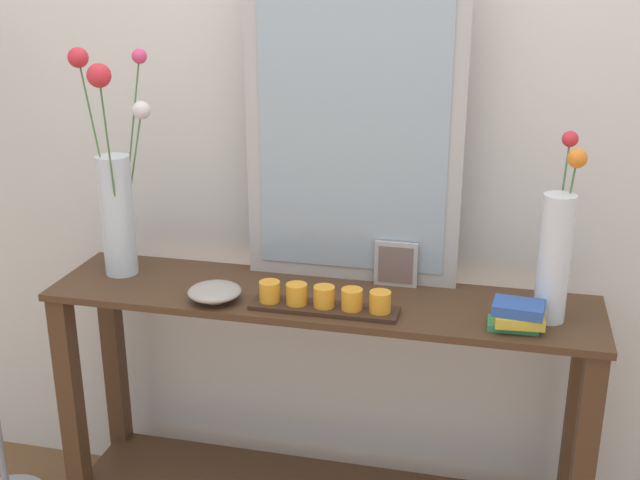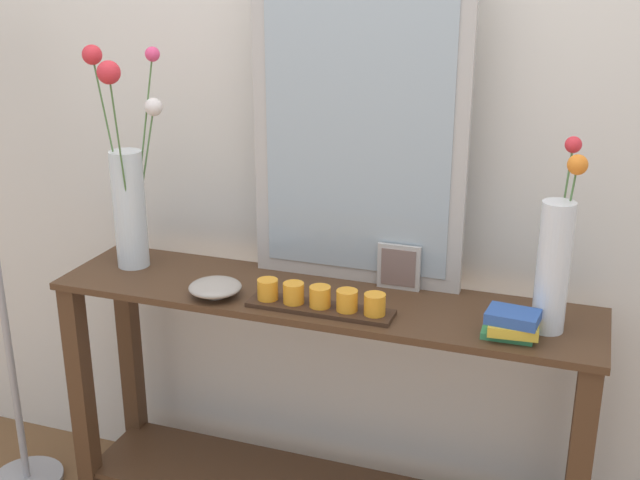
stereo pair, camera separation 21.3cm
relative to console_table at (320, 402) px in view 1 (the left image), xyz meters
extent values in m
cube|color=silver|center=(0.00, 0.29, 0.86)|extent=(6.40, 0.08, 2.70)
cube|color=#472D1C|center=(0.00, 0.00, 0.32)|extent=(1.51, 0.35, 0.02)
cube|color=#472D1C|center=(-0.72, -0.14, -0.09)|extent=(0.06, 0.06, 0.80)
cube|color=#472D1C|center=(-0.72, 0.14, -0.09)|extent=(0.06, 0.06, 0.80)
cube|color=#472D1C|center=(0.72, 0.14, -0.09)|extent=(0.06, 0.06, 0.80)
cube|color=#B7B2AD|center=(0.06, 0.14, 0.78)|extent=(0.60, 0.03, 0.90)
cube|color=#9EADB7|center=(0.06, 0.13, 0.78)|extent=(0.52, 0.00, 0.82)
cylinder|color=silver|center=(-0.61, 0.03, 0.51)|extent=(0.10, 0.10, 0.35)
cylinder|color=#4C753D|center=(-0.57, 0.06, 0.58)|extent=(0.09, 0.05, 0.46)
sphere|color=silver|center=(-0.53, 0.08, 0.81)|extent=(0.05, 0.05, 0.05)
cylinder|color=#4C753D|center=(-0.57, 0.06, 0.65)|extent=(0.09, 0.07, 0.60)
sphere|color=#EA4275|center=(-0.53, 0.10, 0.95)|extent=(0.04, 0.04, 0.04)
cylinder|color=#4C753D|center=(-0.63, 0.02, 0.66)|extent=(0.06, 0.05, 0.60)
sphere|color=red|center=(-0.66, -0.01, 0.96)|extent=(0.06, 0.06, 0.06)
cylinder|color=#4C753D|center=(-0.58, -0.02, 0.64)|extent=(0.03, 0.10, 0.57)
sphere|color=red|center=(-0.57, -0.07, 0.92)|extent=(0.06, 0.06, 0.06)
cylinder|color=silver|center=(0.60, -0.02, 0.50)|extent=(0.08, 0.08, 0.33)
cylinder|color=#4C753D|center=(0.62, 0.00, 0.55)|extent=(0.04, 0.01, 0.40)
sphere|color=orange|center=(0.63, 0.00, 0.75)|extent=(0.05, 0.05, 0.05)
cylinder|color=#4C753D|center=(0.61, 0.03, 0.57)|extent=(0.03, 0.07, 0.43)
sphere|color=red|center=(0.62, 0.07, 0.79)|extent=(0.04, 0.04, 0.04)
cube|color=#382316|center=(0.03, -0.09, 0.34)|extent=(0.39, 0.09, 0.01)
cylinder|color=orange|center=(-0.11, -0.09, 0.37)|extent=(0.06, 0.06, 0.05)
cylinder|color=orange|center=(-0.04, -0.09, 0.37)|extent=(0.06, 0.06, 0.05)
cylinder|color=orange|center=(0.03, -0.09, 0.37)|extent=(0.06, 0.06, 0.05)
cylinder|color=orange|center=(0.11, -0.09, 0.37)|extent=(0.06, 0.06, 0.05)
cylinder|color=orange|center=(0.18, -0.09, 0.37)|extent=(0.06, 0.06, 0.05)
cube|color=#B7B2AD|center=(0.19, 0.12, 0.40)|extent=(0.12, 0.01, 0.13)
cube|color=#775E57|center=(0.19, 0.11, 0.40)|extent=(0.10, 0.00, 0.11)
cylinder|color=#9E9389|center=(-0.27, -0.10, 0.34)|extent=(0.06, 0.06, 0.01)
ellipsoid|color=#9E9389|center=(-0.27, -0.10, 0.36)|extent=(0.15, 0.15, 0.04)
cube|color=#388E56|center=(0.52, -0.09, 0.34)|extent=(0.13, 0.07, 0.02)
cube|color=gold|center=(0.53, -0.10, 0.36)|extent=(0.13, 0.09, 0.03)
cube|color=#2D519E|center=(0.53, -0.09, 0.39)|extent=(0.13, 0.10, 0.03)
camera|label=1|loc=(0.46, -1.96, 1.20)|focal=44.73mm
camera|label=2|loc=(0.67, -1.90, 1.20)|focal=44.73mm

